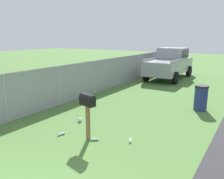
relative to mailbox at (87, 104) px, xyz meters
name	(u,v)px	position (x,y,z in m)	size (l,w,h in m)	color
mailbox	(87,104)	(0.00, 0.00, 0.00)	(0.29, 0.52, 1.34)	brown
pickup_truck	(170,62)	(10.84, 1.41, 0.04)	(5.12, 2.24, 2.09)	#93999E
trash_bin	(201,98)	(4.54, -2.05, -0.56)	(0.52, 0.52, 1.01)	navy
fence_section	(108,73)	(5.73, 3.17, -0.16)	(17.35, 0.07, 1.68)	#9EA3A8
litter_bag_by_mailbox	(80,120)	(0.93, 1.12, -1.00)	(0.14, 0.14, 0.14)	silver
litter_bottle_far_scatter	(95,139)	(0.05, -0.19, -1.03)	(0.07, 0.07, 0.22)	#B2D8BF
litter_bottle_near_hydrant	(61,134)	(-0.20, 0.87, -1.03)	(0.07, 0.07, 0.22)	#B2D8BF
litter_bottle_midfield_a	(130,140)	(0.55, -1.06, -1.03)	(0.07, 0.07, 0.22)	#B2D8BF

